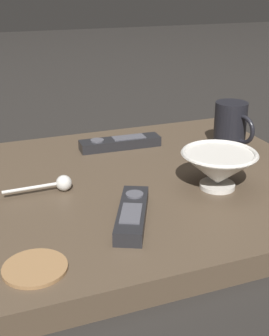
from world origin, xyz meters
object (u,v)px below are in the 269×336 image
cereal_bowl (218,167)px  drink_coaster (35,268)px  tv_remote_near (132,214)px  tv_remote_far (119,143)px  teaspoon (60,184)px  coffee_mug (231,126)px

cereal_bowl → drink_coaster: bearing=21.0°
drink_coaster → cereal_bowl: bearing=-159.0°
cereal_bowl → tv_remote_near: cereal_bowl is taller
tv_remote_far → teaspoon: bearing=45.2°
drink_coaster → tv_remote_near: bearing=-155.1°
tv_remote_near → tv_remote_far: bearing=-105.5°
teaspoon → tv_remote_far: size_ratio=0.67×
tv_remote_near → drink_coaster: 0.18m
cereal_bowl → teaspoon: bearing=-18.0°
coffee_mug → drink_coaster: coffee_mug is taller
drink_coaster → coffee_mug: bearing=-147.7°
cereal_bowl → teaspoon: size_ratio=1.12×
cereal_bowl → tv_remote_near: (0.19, 0.06, -0.03)m
teaspoon → tv_remote_near: size_ratio=0.76×
coffee_mug → tv_remote_near: coffee_mug is taller
cereal_bowl → drink_coaster: cereal_bowl is taller
cereal_bowl → coffee_mug: size_ratio=1.29×
coffee_mug → teaspoon: coffee_mug is taller
cereal_bowl → tv_remote_near: size_ratio=0.84×
tv_remote_far → drink_coaster: 0.47m
tv_remote_near → drink_coaster: tv_remote_near is taller
tv_remote_far → cereal_bowl: bearing=110.7°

